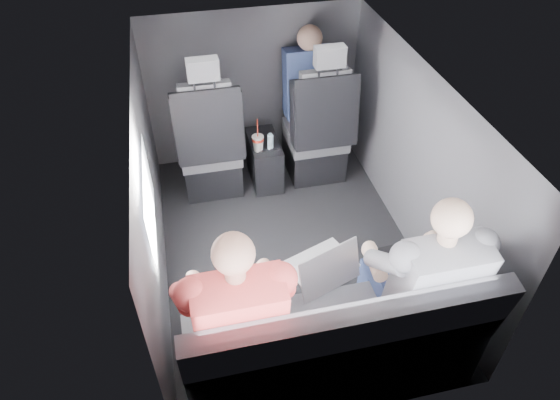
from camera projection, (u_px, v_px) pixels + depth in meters
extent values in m
plane|color=black|center=(288.00, 249.00, 3.74)|extent=(2.60, 2.60, 0.00)
plane|color=#B2B2AD|center=(291.00, 86.00, 2.86)|extent=(2.60, 2.60, 0.00)
cube|color=#56565B|center=(151.00, 198.00, 3.15)|extent=(0.02, 2.60, 1.35)
cube|color=#56565B|center=(415.00, 161.00, 3.45)|extent=(0.02, 2.60, 1.35)
cube|color=#56565B|center=(253.00, 87.00, 4.26)|extent=(1.80, 0.02, 1.35)
cube|color=#56565B|center=(354.00, 346.00, 2.34)|extent=(1.80, 0.02, 1.35)
cube|color=white|center=(149.00, 201.00, 2.78)|extent=(0.02, 0.75, 0.42)
cube|color=black|center=(326.00, 104.00, 3.79)|extent=(0.35, 0.11, 0.59)
cube|color=black|center=(212.00, 169.00, 4.24)|extent=(0.46, 0.48, 0.30)
cube|color=#59595D|center=(210.00, 148.00, 4.08)|extent=(0.48, 0.46, 0.14)
cube|color=#59595D|center=(208.00, 122.00, 3.69)|extent=(0.38, 0.18, 0.61)
cube|color=black|center=(179.00, 129.00, 3.67)|extent=(0.08, 0.21, 0.53)
cube|color=black|center=(238.00, 122.00, 3.75)|extent=(0.08, 0.21, 0.53)
cube|color=black|center=(209.00, 128.00, 3.65)|extent=(0.50, 0.11, 0.58)
cube|color=#59595D|center=(203.00, 69.00, 3.37)|extent=(0.22, 0.10, 0.15)
cube|color=black|center=(314.00, 156.00, 4.40)|extent=(0.46, 0.48, 0.30)
cube|color=#59595D|center=(315.00, 135.00, 4.23)|extent=(0.48, 0.46, 0.14)
cube|color=#59595D|center=(325.00, 108.00, 3.84)|extent=(0.38, 0.18, 0.61)
cube|color=black|center=(297.00, 115.00, 3.82)|extent=(0.08, 0.21, 0.53)
cube|color=black|center=(351.00, 108.00, 3.90)|extent=(0.08, 0.21, 0.53)
cube|color=black|center=(327.00, 114.00, 3.80)|extent=(0.50, 0.11, 0.58)
cube|color=#59595D|center=(330.00, 57.00, 3.53)|extent=(0.22, 0.10, 0.15)
cube|color=black|center=(264.00, 160.00, 4.26)|extent=(0.24, 0.48, 0.40)
cylinder|color=black|center=(261.00, 149.00, 4.03)|extent=(0.09, 0.09, 0.01)
cylinder|color=black|center=(274.00, 147.00, 4.05)|extent=(0.09, 0.09, 0.01)
cube|color=#59595D|center=(330.00, 349.00, 2.84)|extent=(1.60, 0.50, 0.45)
cube|color=#59595D|center=(351.00, 336.00, 2.37)|extent=(1.60, 0.17, 0.47)
cylinder|color=red|center=(258.00, 139.00, 3.96)|extent=(0.09, 0.09, 0.02)
cylinder|color=white|center=(258.00, 137.00, 3.94)|extent=(0.10, 0.10, 0.01)
cylinder|color=red|center=(257.00, 128.00, 3.89)|extent=(0.01, 0.01, 0.15)
cylinder|color=#9CB6D4|center=(270.00, 142.00, 4.00)|extent=(0.05, 0.05, 0.12)
cylinder|color=#9CB6D4|center=(270.00, 135.00, 3.96)|extent=(0.03, 0.03, 0.02)
cube|color=silver|center=(227.00, 294.00, 2.68)|extent=(0.36, 0.28, 0.02)
cube|color=silver|center=(227.00, 294.00, 2.66)|extent=(0.29, 0.16, 0.00)
cube|color=silver|center=(225.00, 282.00, 2.73)|extent=(0.11, 0.06, 0.00)
cube|color=silver|center=(230.00, 302.00, 2.48)|extent=(0.35, 0.10, 0.24)
cube|color=white|center=(229.00, 301.00, 2.49)|extent=(0.31, 0.08, 0.21)
cube|color=#B5B4B9|center=(320.00, 264.00, 2.84)|extent=(0.44, 0.37, 0.02)
cube|color=silver|center=(321.00, 265.00, 2.82)|extent=(0.34, 0.24, 0.00)
cube|color=#B5B4B9|center=(317.00, 253.00, 2.89)|extent=(0.12, 0.09, 0.00)
cube|color=#B5B4B9|center=(330.00, 270.00, 2.63)|extent=(0.38, 0.20, 0.25)
cube|color=white|center=(330.00, 269.00, 2.64)|extent=(0.33, 0.17, 0.21)
cube|color=black|center=(411.00, 257.00, 2.88)|extent=(0.33, 0.24, 0.02)
cube|color=black|center=(413.00, 257.00, 2.86)|extent=(0.27, 0.14, 0.00)
cube|color=black|center=(407.00, 247.00, 2.93)|extent=(0.10, 0.05, 0.00)
cube|color=black|center=(425.00, 261.00, 2.71)|extent=(0.32, 0.09, 0.21)
cube|color=white|center=(425.00, 260.00, 2.71)|extent=(0.28, 0.07, 0.18)
cube|color=#303135|center=(214.00, 321.00, 2.63)|extent=(0.16, 0.46, 0.14)
cube|color=#303135|center=(257.00, 313.00, 2.67)|extent=(0.16, 0.46, 0.14)
cube|color=#303135|center=(214.00, 318.00, 3.00)|extent=(0.14, 0.14, 0.45)
cube|color=#303135|center=(251.00, 311.00, 3.04)|extent=(0.14, 0.14, 0.45)
cube|color=#DF4A49|center=(240.00, 318.00, 2.33)|extent=(0.42, 0.28, 0.57)
sphere|color=tan|center=(233.00, 254.00, 2.09)|extent=(0.19, 0.19, 0.19)
cylinder|color=tan|center=(191.00, 293.00, 2.57)|extent=(0.12, 0.29, 0.13)
cylinder|color=tan|center=(271.00, 279.00, 2.64)|extent=(0.12, 0.29, 0.13)
cube|color=navy|center=(392.00, 288.00, 2.80)|extent=(0.16, 0.46, 0.14)
cube|color=navy|center=(430.00, 281.00, 2.84)|extent=(0.16, 0.46, 0.14)
cube|color=navy|center=(371.00, 289.00, 3.17)|extent=(0.14, 0.14, 0.45)
cube|color=navy|center=(404.00, 282.00, 3.21)|extent=(0.14, 0.14, 0.45)
cube|color=slate|center=(436.00, 282.00, 2.50)|extent=(0.42, 0.28, 0.57)
sphere|color=beige|center=(452.00, 218.00, 2.26)|extent=(0.19, 0.19, 0.19)
cylinder|color=beige|center=(375.00, 261.00, 2.74)|extent=(0.12, 0.29, 0.13)
cylinder|color=beige|center=(445.00, 249.00, 2.81)|extent=(0.12, 0.29, 0.13)
cube|color=navy|center=(309.00, 82.00, 4.10)|extent=(0.40, 0.26, 0.58)
sphere|color=tan|center=(310.00, 38.00, 3.87)|extent=(0.20, 0.20, 0.20)
cube|color=navy|center=(306.00, 110.00, 4.33)|extent=(0.34, 0.40, 0.12)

